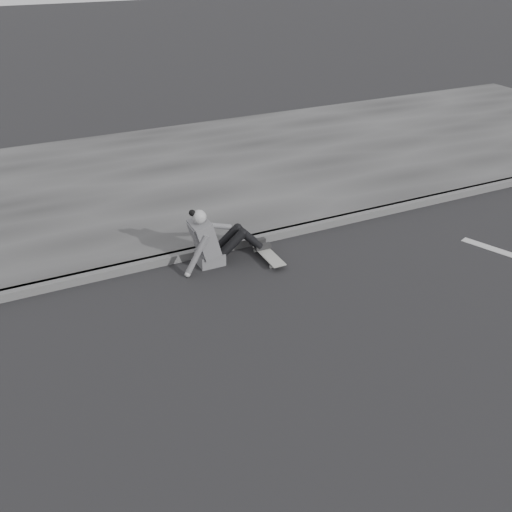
% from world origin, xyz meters
% --- Properties ---
extents(ground, '(80.00, 80.00, 0.00)m').
position_xyz_m(ground, '(0.00, 0.00, 0.00)').
color(ground, black).
rests_on(ground, ground).
extents(curb, '(24.00, 0.16, 0.12)m').
position_xyz_m(curb, '(0.00, 2.58, 0.06)').
color(curb, '#4B4B4B').
rests_on(curb, ground).
extents(sidewalk, '(24.00, 6.00, 0.12)m').
position_xyz_m(sidewalk, '(0.00, 5.60, 0.06)').
color(sidewalk, '#343434').
rests_on(sidewalk, ground).
extents(skateboard, '(0.20, 0.78, 0.09)m').
position_xyz_m(skateboard, '(0.90, 2.05, 0.07)').
color(skateboard, gray).
rests_on(skateboard, ground).
extents(seated_woman, '(1.38, 0.46, 0.88)m').
position_xyz_m(seated_woman, '(0.17, 2.30, 0.36)').
color(seated_woman, '#545456').
rests_on(seated_woman, ground).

